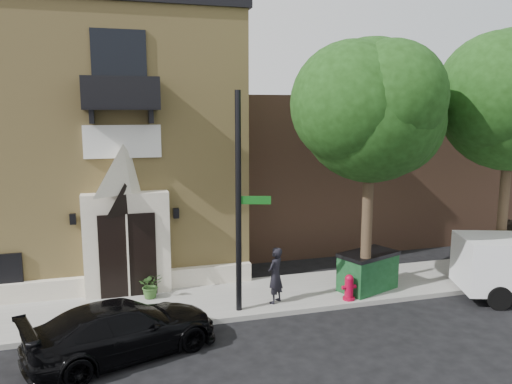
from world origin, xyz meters
The scene contains 12 objects.
ground centered at (0.00, 0.00, 0.00)m, with size 120.00×120.00×0.00m, color black.
sidewalk centered at (1.00, 1.50, 0.07)m, with size 42.00×3.00×0.15m, color gray.
church centered at (-2.99, 7.95, 4.63)m, with size 12.20×11.01×9.30m.
neighbour_building centered at (12.00, 9.00, 3.20)m, with size 18.00×8.00×6.40m, color brown.
street_tree_left centered at (6.03, 0.35, 5.87)m, with size 4.97×4.38×7.77m.
black_sedan centered at (-1.26, -1.09, 0.67)m, with size 1.86×4.58×1.33m, color black.
street_sign centered at (2.02, 0.49, 3.29)m, with size 0.96×1.16×6.23m.
fire_hydrant centered at (5.39, 0.30, 0.54)m, with size 0.45×0.36×0.79m.
dumpster centered at (6.37, 0.94, 0.77)m, with size 2.13×1.67×1.23m.
planter centered at (-0.36, 2.14, 0.55)m, with size 0.72×0.62×0.80m, color #355C27.
pedestrian_near centered at (3.17, 0.71, 1.00)m, with size 0.62×0.41×1.70m, color black.
pedestrian_far centered at (12.21, 1.39, 1.07)m, with size 0.89×0.70×1.84m, color #342C23.
Camera 1 is at (-1.34, -12.77, 5.86)m, focal length 35.00 mm.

